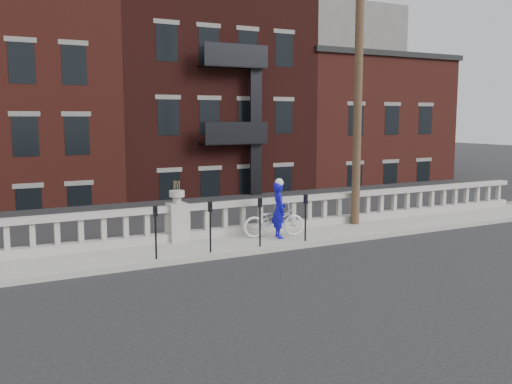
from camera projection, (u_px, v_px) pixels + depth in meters
ground at (238, 279)px, 13.18m from camera, size 120.00×120.00×0.00m
sidewalk at (190, 250)px, 15.79m from camera, size 32.00×2.20×0.15m
balustrade at (177, 224)px, 16.54m from camera, size 28.00×0.34×1.03m
planter_pedestal at (177, 218)px, 16.52m from camera, size 0.55×0.55×1.76m
lower_level at (70, 136)px, 33.21m from camera, size 80.00×44.00×20.80m
utility_pole at (358, 70)px, 18.55m from camera, size 1.60×0.28×10.00m
parking_meter_b at (156, 226)px, 14.33m from camera, size 0.10×0.09×1.36m
parking_meter_c at (210, 221)px, 15.04m from camera, size 0.10×0.09×1.36m
parking_meter_d at (260, 216)px, 15.75m from camera, size 0.10×0.09×1.36m
parking_meter_e at (306, 212)px, 16.45m from camera, size 0.10×0.09×1.36m
bicycle at (274, 220)px, 17.12m from camera, size 1.98×1.07×0.99m
cyclist at (279, 210)px, 16.90m from camera, size 0.54×0.69×1.67m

